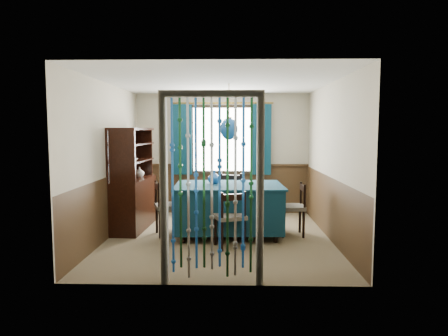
{
  "coord_description": "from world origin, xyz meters",
  "views": [
    {
      "loc": [
        0.25,
        -6.35,
        1.74
      ],
      "look_at": [
        0.08,
        0.23,
        1.12
      ],
      "focal_mm": 32.0,
      "sensor_mm": 36.0,
      "label": 1
    }
  ],
  "objects_px": {
    "dining_table": "(229,206)",
    "vase_table": "(214,178)",
    "chair_right": "(294,208)",
    "vase_sideboard": "(139,171)",
    "chair_far": "(228,198)",
    "chair_near": "(230,217)",
    "sideboard": "(133,194)",
    "pendant_lamp": "(229,129)",
    "bowl_shelf": "(132,160)",
    "chair_left": "(167,206)"
  },
  "relations": [
    {
      "from": "chair_near",
      "to": "vase_sideboard",
      "type": "height_order",
      "value": "vase_sideboard"
    },
    {
      "from": "chair_right",
      "to": "chair_far",
      "type": "bearing_deg",
      "value": 55.97
    },
    {
      "from": "chair_left",
      "to": "sideboard",
      "type": "bearing_deg",
      "value": -142.14
    },
    {
      "from": "sideboard",
      "to": "bowl_shelf",
      "type": "height_order",
      "value": "sideboard"
    },
    {
      "from": "chair_left",
      "to": "bowl_shelf",
      "type": "xyz_separation_m",
      "value": [
        -0.62,
        0.19,
        0.76
      ]
    },
    {
      "from": "pendant_lamp",
      "to": "chair_far",
      "type": "bearing_deg",
      "value": 91.41
    },
    {
      "from": "dining_table",
      "to": "bowl_shelf",
      "type": "distance_m",
      "value": 1.82
    },
    {
      "from": "chair_left",
      "to": "chair_right",
      "type": "relative_size",
      "value": 1.04
    },
    {
      "from": "chair_near",
      "to": "vase_table",
      "type": "xyz_separation_m",
      "value": [
        -0.28,
        0.82,
        0.49
      ]
    },
    {
      "from": "chair_right",
      "to": "vase_table",
      "type": "xyz_separation_m",
      "value": [
        -1.33,
        0.08,
        0.49
      ]
    },
    {
      "from": "dining_table",
      "to": "chair_right",
      "type": "bearing_deg",
      "value": -0.45
    },
    {
      "from": "dining_table",
      "to": "chair_far",
      "type": "distance_m",
      "value": 0.76
    },
    {
      "from": "bowl_shelf",
      "to": "sideboard",
      "type": "bearing_deg",
      "value": 103.56
    },
    {
      "from": "chair_right",
      "to": "bowl_shelf",
      "type": "distance_m",
      "value": 2.84
    },
    {
      "from": "chair_right",
      "to": "vase_table",
      "type": "bearing_deg",
      "value": 86.15
    },
    {
      "from": "bowl_shelf",
      "to": "chair_far",
      "type": "bearing_deg",
      "value": 19.64
    },
    {
      "from": "chair_left",
      "to": "vase_table",
      "type": "relative_size",
      "value": 4.48
    },
    {
      "from": "sideboard",
      "to": "chair_near",
      "type": "bearing_deg",
      "value": -30.47
    },
    {
      "from": "chair_left",
      "to": "bowl_shelf",
      "type": "distance_m",
      "value": 1.0
    },
    {
      "from": "chair_near",
      "to": "chair_left",
      "type": "bearing_deg",
      "value": 127.09
    },
    {
      "from": "dining_table",
      "to": "vase_table",
      "type": "bearing_deg",
      "value": 153.75
    },
    {
      "from": "chair_near",
      "to": "vase_table",
      "type": "bearing_deg",
      "value": 89.29
    },
    {
      "from": "dining_table",
      "to": "chair_left",
      "type": "height_order",
      "value": "chair_left"
    },
    {
      "from": "chair_near",
      "to": "sideboard",
      "type": "xyz_separation_m",
      "value": [
        -1.74,
        1.14,
        0.16
      ]
    },
    {
      "from": "sideboard",
      "to": "pendant_lamp",
      "type": "relative_size",
      "value": 1.96
    },
    {
      "from": "vase_sideboard",
      "to": "chair_near",
      "type": "bearing_deg",
      "value": -39.8
    },
    {
      "from": "vase_table",
      "to": "bowl_shelf",
      "type": "height_order",
      "value": "bowl_shelf"
    },
    {
      "from": "chair_far",
      "to": "dining_table",
      "type": "bearing_deg",
      "value": 107.24
    },
    {
      "from": "chair_near",
      "to": "chair_right",
      "type": "height_order",
      "value": "chair_right"
    },
    {
      "from": "chair_near",
      "to": "sideboard",
      "type": "height_order",
      "value": "sideboard"
    },
    {
      "from": "chair_near",
      "to": "chair_left",
      "type": "xyz_separation_m",
      "value": [
        -1.06,
        0.7,
        0.02
      ]
    },
    {
      "from": "chair_left",
      "to": "sideboard",
      "type": "xyz_separation_m",
      "value": [
        -0.68,
        0.44,
        0.13
      ]
    },
    {
      "from": "vase_sideboard",
      "to": "chair_right",
      "type": "bearing_deg",
      "value": -13.54
    },
    {
      "from": "pendant_lamp",
      "to": "chair_near",
      "type": "bearing_deg",
      "value": -87.51
    },
    {
      "from": "dining_table",
      "to": "vase_table",
      "type": "height_order",
      "value": "vase_table"
    },
    {
      "from": "dining_table",
      "to": "vase_table",
      "type": "distance_m",
      "value": 0.54
    },
    {
      "from": "chair_far",
      "to": "sideboard",
      "type": "xyz_separation_m",
      "value": [
        -1.69,
        -0.33,
        0.12
      ]
    },
    {
      "from": "dining_table",
      "to": "vase_sideboard",
      "type": "height_order",
      "value": "vase_sideboard"
    },
    {
      "from": "chair_left",
      "to": "vase_sideboard",
      "type": "height_order",
      "value": "vase_sideboard"
    },
    {
      "from": "vase_table",
      "to": "dining_table",
      "type": "bearing_deg",
      "value": -24.17
    },
    {
      "from": "sideboard",
      "to": "vase_table",
      "type": "distance_m",
      "value": 1.53
    },
    {
      "from": "vase_sideboard",
      "to": "bowl_shelf",
      "type": "bearing_deg",
      "value": -90.0
    },
    {
      "from": "dining_table",
      "to": "vase_sideboard",
      "type": "distance_m",
      "value": 1.86
    },
    {
      "from": "chair_far",
      "to": "vase_table",
      "type": "xyz_separation_m",
      "value": [
        -0.23,
        -0.65,
        0.45
      ]
    },
    {
      "from": "chair_right",
      "to": "dining_table",
      "type": "bearing_deg",
      "value": 91.27
    },
    {
      "from": "chair_far",
      "to": "sideboard",
      "type": "height_order",
      "value": "sideboard"
    },
    {
      "from": "chair_far",
      "to": "pendant_lamp",
      "type": "distance_m",
      "value": 1.48
    },
    {
      "from": "dining_table",
      "to": "vase_table",
      "type": "xyz_separation_m",
      "value": [
        -0.25,
        0.11,
        0.47
      ]
    },
    {
      "from": "chair_near",
      "to": "chair_far",
      "type": "bearing_deg",
      "value": 72.44
    },
    {
      "from": "pendant_lamp",
      "to": "dining_table",
      "type": "bearing_deg",
      "value": 45.0
    }
  ]
}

